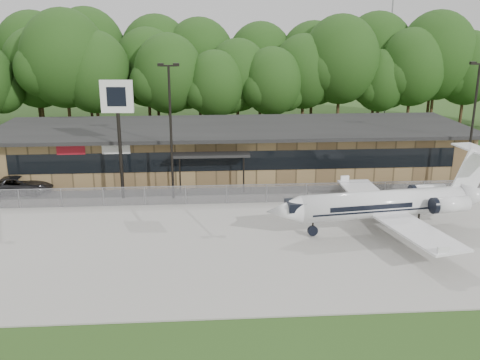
{
  "coord_description": "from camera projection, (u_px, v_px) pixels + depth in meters",
  "views": [
    {
      "loc": [
        -2.61,
        -22.58,
        13.13
      ],
      "look_at": [
        -0.19,
        12.0,
        2.77
      ],
      "focal_mm": 40.0,
      "sensor_mm": 36.0,
      "label": 1
    }
  ],
  "objects": [
    {
      "name": "ground",
      "position": [
        262.0,
        307.0,
        25.51
      ],
      "size": [
        160.0,
        160.0,
        0.0
      ],
      "primitive_type": "plane",
      "color": "#2D4A1A",
      "rests_on": "ground"
    },
    {
      "name": "apron",
      "position": [
        248.0,
        240.0,
        33.15
      ],
      "size": [
        64.0,
        18.0,
        0.08
      ],
      "primitive_type": "cube",
      "color": "#9E9B93",
      "rests_on": "ground"
    },
    {
      "name": "parking_lot",
      "position": [
        236.0,
        186.0,
        44.14
      ],
      "size": [
        50.0,
        9.0,
        0.06
      ],
      "primitive_type": "cube",
      "color": "#383835",
      "rests_on": "ground"
    },
    {
      "name": "terminal",
      "position": [
        233.0,
        148.0,
        47.77
      ],
      "size": [
        41.0,
        11.65,
        4.3
      ],
      "color": "olive",
      "rests_on": "ground"
    },
    {
      "name": "fence",
      "position": [
        240.0,
        194.0,
        39.63
      ],
      "size": [
        46.0,
        0.04,
        1.52
      ],
      "color": "gray",
      "rests_on": "ground"
    },
    {
      "name": "treeline",
      "position": [
        224.0,
        70.0,
        63.51
      ],
      "size": [
        72.0,
        12.0,
        15.0
      ],
      "primitive_type": null,
      "color": "#193E13",
      "rests_on": "ground"
    },
    {
      "name": "radio_mast",
      "position": [
        391.0,
        26.0,
        69.28
      ],
      "size": [
        0.2,
        0.2,
        25.0
      ],
      "primitive_type": "cylinder",
      "color": "gray",
      "rests_on": "ground"
    },
    {
      "name": "light_pole_mid",
      "position": [
        171.0,
        122.0,
        39.24
      ],
      "size": [
        1.55,
        0.3,
        10.23
      ],
      "color": "black",
      "rests_on": "ground"
    },
    {
      "name": "light_pole_right",
      "position": [
        473.0,
        118.0,
        40.77
      ],
      "size": [
        1.55,
        0.3,
        10.23
      ],
      "color": "black",
      "rests_on": "ground"
    },
    {
      "name": "business_jet",
      "position": [
        390.0,
        204.0,
        34.13
      ],
      "size": [
        15.54,
        13.9,
        5.23
      ],
      "rotation": [
        0.0,
        0.0,
        0.13
      ],
      "color": "white",
      "rests_on": "ground"
    },
    {
      "name": "suv",
      "position": [
        19.0,
        185.0,
        42.03
      ],
      "size": [
        5.24,
        2.53,
        1.44
      ],
      "primitive_type": "imported",
      "rotation": [
        0.0,
        0.0,
        1.54
      ],
      "color": "#2D2D2F",
      "rests_on": "ground"
    },
    {
      "name": "pole_sign",
      "position": [
        118.0,
        109.0,
        39.0
      ],
      "size": [
        2.38,
        0.44,
        9.04
      ],
      "rotation": [
        0.0,
        0.0,
        -0.07
      ],
      "color": "black",
      "rests_on": "ground"
    }
  ]
}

